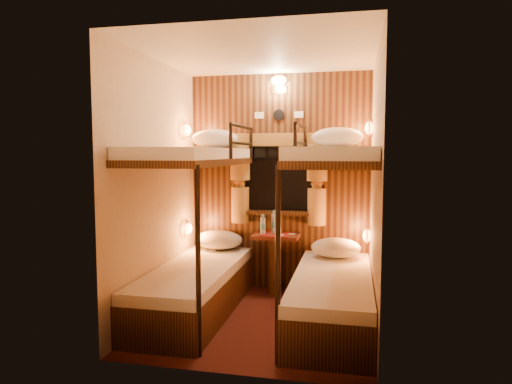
% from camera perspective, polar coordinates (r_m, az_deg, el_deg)
% --- Properties ---
extents(floor, '(2.10, 2.10, 0.00)m').
position_cam_1_polar(floor, '(4.36, 0.51, -15.72)').
color(floor, '#38180F').
rests_on(floor, ground).
extents(ceiling, '(2.10, 2.10, 0.00)m').
position_cam_1_polar(ceiling, '(4.16, 0.54, 16.91)').
color(ceiling, silver).
rests_on(ceiling, wall_back).
extents(wall_back, '(2.40, 0.00, 2.40)m').
position_cam_1_polar(wall_back, '(5.12, 2.89, 1.17)').
color(wall_back, '#C6B293').
rests_on(wall_back, floor).
extents(wall_front, '(2.40, 0.00, 2.40)m').
position_cam_1_polar(wall_front, '(3.07, -3.42, -1.38)').
color(wall_front, '#C6B293').
rests_on(wall_front, floor).
extents(wall_left, '(0.00, 2.40, 2.40)m').
position_cam_1_polar(wall_left, '(4.40, -12.34, 0.44)').
color(wall_left, '#C6B293').
rests_on(wall_left, floor).
extents(wall_right, '(0.00, 2.40, 2.40)m').
position_cam_1_polar(wall_right, '(4.01, 14.67, -0.04)').
color(wall_right, '#C6B293').
rests_on(wall_right, floor).
extents(back_panel, '(2.00, 0.03, 2.40)m').
position_cam_1_polar(back_panel, '(5.10, 2.86, 1.16)').
color(back_panel, black).
rests_on(back_panel, floor).
extents(bunk_left, '(0.72, 1.90, 1.82)m').
position_cam_1_polar(bunk_left, '(4.43, -7.62, -7.87)').
color(bunk_left, black).
rests_on(bunk_left, floor).
extents(bunk_right, '(0.72, 1.90, 1.82)m').
position_cam_1_polar(bunk_right, '(4.18, 9.55, -8.66)').
color(bunk_right, black).
rests_on(bunk_right, floor).
extents(window, '(1.00, 0.12, 0.79)m').
position_cam_1_polar(window, '(5.07, 2.81, 0.92)').
color(window, black).
rests_on(window, back_panel).
extents(curtains, '(1.10, 0.22, 1.00)m').
position_cam_1_polar(curtains, '(5.04, 2.75, 1.84)').
color(curtains, olive).
rests_on(curtains, back_panel).
extents(back_fixtures, '(0.54, 0.09, 0.48)m').
position_cam_1_polar(back_fixtures, '(5.11, 2.85, 12.93)').
color(back_fixtures, black).
rests_on(back_fixtures, back_panel).
extents(reading_lamps, '(2.00, 0.20, 1.25)m').
position_cam_1_polar(reading_lamps, '(4.77, 2.22, 1.38)').
color(reading_lamps, orange).
rests_on(reading_lamps, wall_left).
extents(table, '(0.50, 0.34, 0.66)m').
position_cam_1_polar(table, '(5.04, 2.48, -7.93)').
color(table, '#5D2815').
rests_on(table, floor).
extents(bottle_left, '(0.06, 0.06, 0.21)m').
position_cam_1_polar(bottle_left, '(4.99, 0.86, -4.22)').
color(bottle_left, '#99BFE5').
rests_on(bottle_left, table).
extents(bottle_right, '(0.07, 0.07, 0.26)m').
position_cam_1_polar(bottle_right, '(5.02, 2.32, -3.95)').
color(bottle_right, '#99BFE5').
rests_on(bottle_right, table).
extents(sachet_a, '(0.09, 0.08, 0.01)m').
position_cam_1_polar(sachet_a, '(4.94, 3.03, -5.36)').
color(sachet_a, silver).
rests_on(sachet_a, table).
extents(sachet_b, '(0.09, 0.08, 0.01)m').
position_cam_1_polar(sachet_b, '(5.00, 4.45, -5.26)').
color(sachet_b, silver).
rests_on(sachet_b, table).
extents(pillow_lower_left, '(0.54, 0.39, 0.21)m').
position_cam_1_polar(pillow_lower_left, '(5.15, -4.69, -5.95)').
color(pillow_lower_left, silver).
rests_on(pillow_lower_left, bunk_left).
extents(pillow_lower_right, '(0.51, 0.37, 0.20)m').
position_cam_1_polar(pillow_lower_right, '(4.81, 9.93, -6.88)').
color(pillow_lower_right, silver).
rests_on(pillow_lower_right, bunk_right).
extents(pillow_upper_left, '(0.51, 0.36, 0.20)m').
position_cam_1_polar(pillow_upper_left, '(4.96, -5.16, 6.66)').
color(pillow_upper_left, silver).
rests_on(pillow_upper_left, bunk_left).
extents(pillow_upper_right, '(0.52, 0.37, 0.20)m').
position_cam_1_polar(pillow_upper_right, '(4.68, 10.12, 6.73)').
color(pillow_upper_right, silver).
rests_on(pillow_upper_right, bunk_right).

